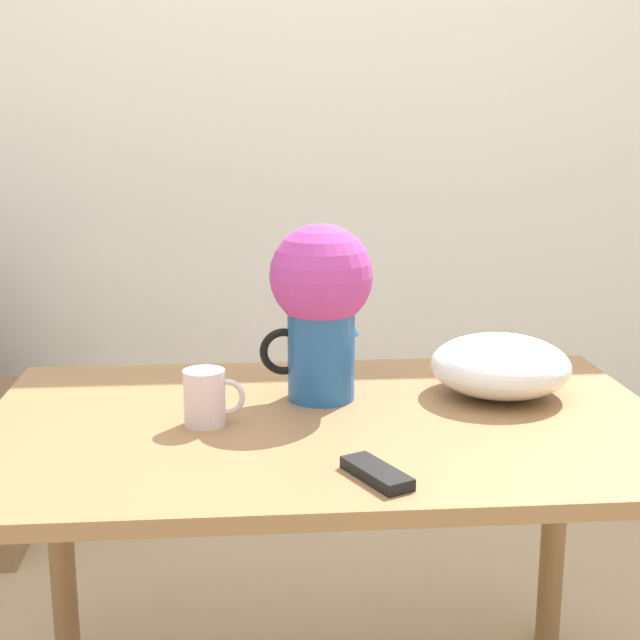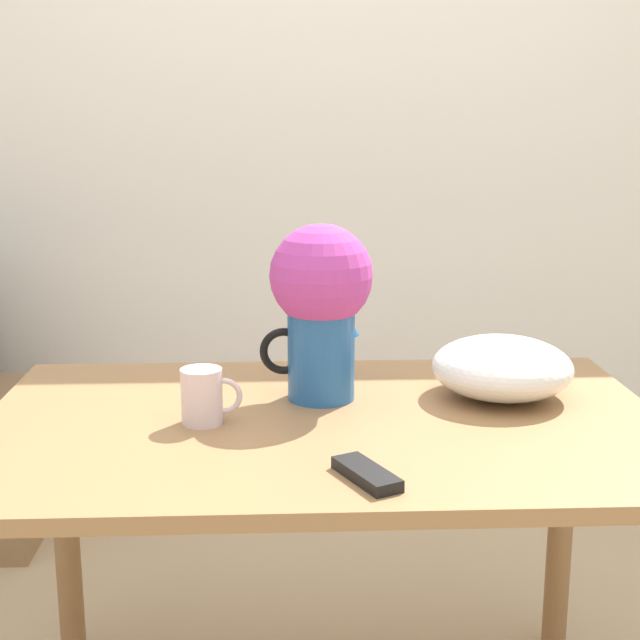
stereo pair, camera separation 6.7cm
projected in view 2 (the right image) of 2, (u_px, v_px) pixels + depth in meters
name	position (u px, v px, depth m)	size (l,w,h in m)	color
wall_back	(303.00, 116.00, 3.00)	(8.00, 0.05, 2.60)	silver
table	(324.00, 468.00, 1.73)	(1.31, 0.83, 0.73)	olive
flower_vase	(319.00, 298.00, 1.78)	(0.22, 0.21, 0.36)	#235B9E
coffee_mug	(203.00, 396.00, 1.67)	(0.12, 0.08, 0.11)	silver
white_bowl	(502.00, 367.00, 1.83)	(0.29, 0.29, 0.12)	white
remote_control	(367.00, 474.00, 1.42)	(0.11, 0.15, 0.02)	black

